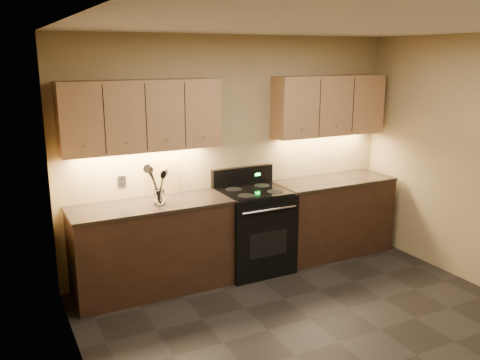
% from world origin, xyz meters
% --- Properties ---
extents(floor, '(4.00, 4.00, 0.00)m').
position_xyz_m(floor, '(0.00, 0.00, 0.00)').
color(floor, black).
rests_on(floor, ground).
extents(ceiling, '(4.00, 4.00, 0.00)m').
position_xyz_m(ceiling, '(0.00, 0.00, 2.60)').
color(ceiling, silver).
rests_on(ceiling, wall_back).
extents(wall_back, '(4.00, 0.04, 2.60)m').
position_xyz_m(wall_back, '(0.00, 2.00, 1.30)').
color(wall_back, tan).
rests_on(wall_back, ground).
extents(wall_left, '(0.04, 4.00, 2.60)m').
position_xyz_m(wall_left, '(-2.00, 0.00, 1.30)').
color(wall_left, tan).
rests_on(wall_left, ground).
extents(counter_left, '(1.62, 0.62, 0.93)m').
position_xyz_m(counter_left, '(-1.10, 1.70, 0.47)').
color(counter_left, black).
rests_on(counter_left, ground).
extents(counter_right, '(1.46, 0.62, 0.93)m').
position_xyz_m(counter_right, '(1.18, 1.70, 0.47)').
color(counter_right, black).
rests_on(counter_right, ground).
extents(stove, '(0.76, 0.68, 1.14)m').
position_xyz_m(stove, '(0.08, 1.68, 0.48)').
color(stove, black).
rests_on(stove, ground).
extents(upper_cab_left, '(1.60, 0.30, 0.70)m').
position_xyz_m(upper_cab_left, '(-1.10, 1.85, 1.80)').
color(upper_cab_left, '#A67953').
rests_on(upper_cab_left, wall_back).
extents(upper_cab_right, '(1.44, 0.30, 0.70)m').
position_xyz_m(upper_cab_right, '(1.18, 1.85, 1.80)').
color(upper_cab_right, '#A67953').
rests_on(upper_cab_right, wall_back).
extents(outlet_plate, '(0.08, 0.01, 0.12)m').
position_xyz_m(outlet_plate, '(-1.30, 1.99, 1.12)').
color(outlet_plate, '#B2B5BA').
rests_on(outlet_plate, wall_back).
extents(utensil_crock, '(0.15, 0.15, 0.14)m').
position_xyz_m(utensil_crock, '(-1.01, 1.66, 1.00)').
color(utensil_crock, white).
rests_on(utensil_crock, counter_left).
extents(cutting_board, '(0.31, 0.08, 0.39)m').
position_xyz_m(cutting_board, '(-0.85, 1.97, 1.12)').
color(cutting_board, '#D8BD74').
rests_on(cutting_board, counter_left).
extents(wooden_spoon, '(0.18, 0.12, 0.34)m').
position_xyz_m(wooden_spoon, '(-1.03, 1.65, 1.12)').
color(wooden_spoon, '#D8BD74').
rests_on(wooden_spoon, utensil_crock).
extents(black_spoon, '(0.11, 0.13, 0.34)m').
position_xyz_m(black_spoon, '(-1.03, 1.67, 1.11)').
color(black_spoon, black).
rests_on(black_spoon, utensil_crock).
extents(black_turner, '(0.19, 0.15, 0.37)m').
position_xyz_m(black_turner, '(-1.01, 1.64, 1.12)').
color(black_turner, black).
rests_on(black_turner, utensil_crock).
extents(steel_spatula, '(0.21, 0.11, 0.41)m').
position_xyz_m(steel_spatula, '(-0.98, 1.66, 1.14)').
color(steel_spatula, silver).
rests_on(steel_spatula, utensil_crock).
extents(steel_skimmer, '(0.23, 0.12, 0.41)m').
position_xyz_m(steel_skimmer, '(-0.99, 1.65, 1.15)').
color(steel_skimmer, silver).
rests_on(steel_skimmer, utensil_crock).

